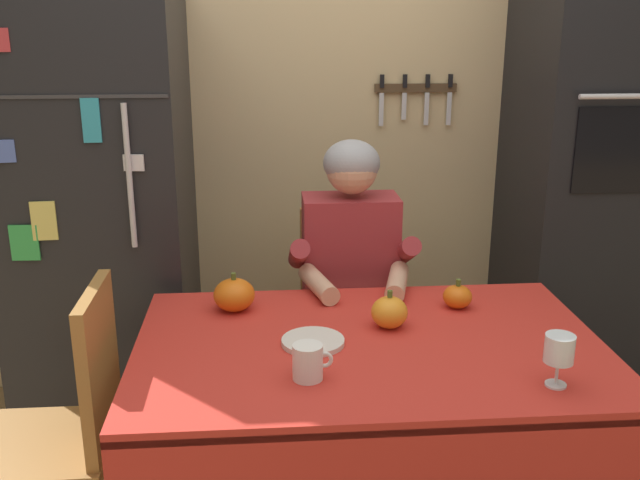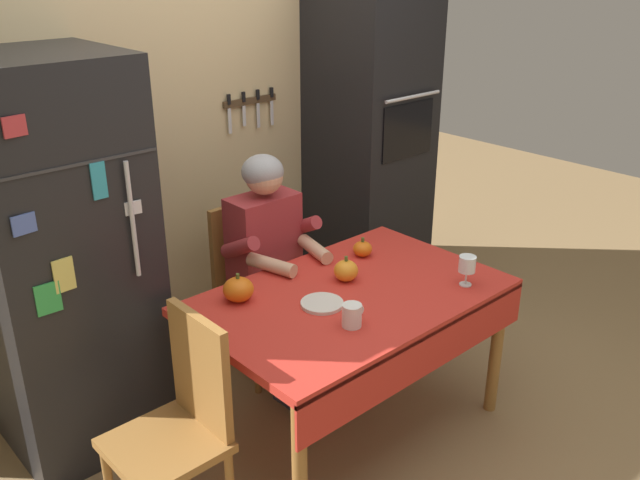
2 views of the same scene
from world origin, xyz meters
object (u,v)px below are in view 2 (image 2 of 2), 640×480
object	(u,v)px
chair_left_side	(181,420)
wall_oven	(369,145)
pumpkin_medium	(363,249)
coffee_mug	(352,315)
chair_behind_person	(252,281)
dining_table	(353,311)
pumpkin_large	(346,271)
refrigerator	(61,261)
seated_person	(272,253)
pumpkin_small	(238,289)
serving_tray	(322,304)
wine_glass	(467,265)

from	to	relation	value
chair_left_side	wall_oven	bearing A→B (deg)	24.75
pumpkin_medium	coffee_mug	bearing A→B (deg)	-139.11
wall_oven	chair_behind_person	xyz separation A→B (m)	(-1.03, -0.13, -0.54)
dining_table	coffee_mug	distance (m)	0.30
pumpkin_large	pumpkin_medium	world-z (taller)	pumpkin_large
refrigerator	pumpkin_large	xyz separation A→B (m)	(1.03, -0.76, -0.11)
seated_person	pumpkin_small	distance (m)	0.53
pumpkin_large	seated_person	bearing A→B (deg)	97.05
pumpkin_large	chair_behind_person	bearing A→B (deg)	95.06
pumpkin_large	serving_tray	world-z (taller)	pumpkin_large
wall_oven	pumpkin_small	world-z (taller)	wall_oven
wine_glass	pumpkin_medium	bearing A→B (deg)	102.41
chair_behind_person	coffee_mug	xyz separation A→B (m)	(-0.21, -0.98, 0.28)
chair_behind_person	seated_person	distance (m)	0.29
pumpkin_small	chair_behind_person	bearing A→B (deg)	48.71
seated_person	chair_left_side	xyz separation A→B (m)	(-0.92, -0.58, -0.23)
coffee_mug	serving_tray	world-z (taller)	coffee_mug
chair_behind_person	pumpkin_large	bearing A→B (deg)	-84.94
refrigerator	pumpkin_small	size ratio (longest dim) A/B	13.15
wine_glass	seated_person	bearing A→B (deg)	116.17
chair_behind_person	seated_person	world-z (taller)	seated_person
serving_tray	pumpkin_large	bearing A→B (deg)	22.90
pumpkin_small	wall_oven	bearing A→B (deg)	22.95
seated_person	pumpkin_medium	size ratio (longest dim) A/B	12.51
pumpkin_small	serving_tray	size ratio (longest dim) A/B	0.73
dining_table	pumpkin_small	size ratio (longest dim) A/B	10.22
seated_person	chair_left_side	distance (m)	1.11
wall_oven	refrigerator	bearing A→B (deg)	-178.86
refrigerator	chair_left_side	bearing A→B (deg)	-86.72
seated_person	wine_glass	size ratio (longest dim) A/B	8.60
chair_left_side	pumpkin_large	xyz separation A→B (m)	(0.98, 0.10, 0.28)
seated_person	pumpkin_medium	distance (m)	0.46
chair_left_side	refrigerator	bearing A→B (deg)	93.28
chair_behind_person	dining_table	bearing A→B (deg)	-91.28
refrigerator	pumpkin_large	size ratio (longest dim) A/B	14.71
chair_left_side	wine_glass	world-z (taller)	chair_left_side
wine_glass	pumpkin_large	size ratio (longest dim) A/B	1.18
pumpkin_medium	pumpkin_small	distance (m)	0.74
seated_person	coffee_mug	world-z (taller)	seated_person
pumpkin_medium	serving_tray	xyz separation A→B (m)	(-0.50, -0.24, -0.03)
wine_glass	pumpkin_medium	size ratio (longest dim) A/B	1.45
seated_person	wine_glass	bearing A→B (deg)	-63.83
coffee_mug	dining_table	bearing A→B (deg)	43.88
dining_table	coffee_mug	size ratio (longest dim) A/B	12.76
chair_behind_person	coffee_mug	size ratio (longest dim) A/B	8.48
dining_table	coffee_mug	xyz separation A→B (m)	(-0.20, -0.19, 0.13)
dining_table	pumpkin_large	size ratio (longest dim) A/B	11.44
dining_table	refrigerator	bearing A→B (deg)	137.09
coffee_mug	wine_glass	size ratio (longest dim) A/B	0.76
pumpkin_large	wall_oven	bearing A→B (deg)	39.26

